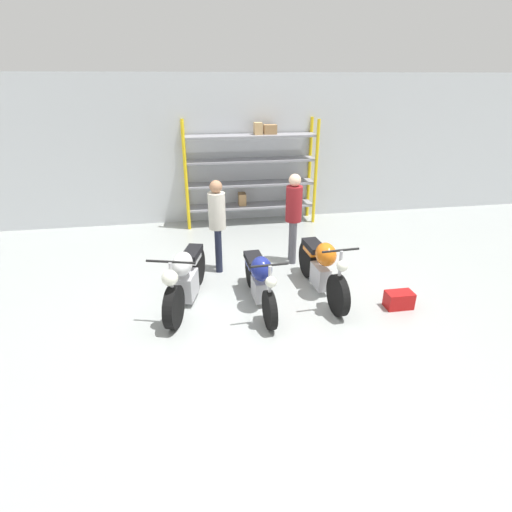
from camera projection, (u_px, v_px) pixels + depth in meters
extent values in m
plane|color=#9EA3A0|center=(260.00, 303.00, 6.71)|extent=(30.00, 30.00, 0.00)
cube|color=silver|center=(229.00, 150.00, 10.03)|extent=(30.00, 0.08, 3.60)
cylinder|color=yellow|center=(186.00, 178.00, 9.50)|extent=(0.08, 0.08, 2.58)
cylinder|color=yellow|center=(316.00, 173.00, 9.99)|extent=(0.08, 0.08, 2.58)
cylinder|color=yellow|center=(186.00, 173.00, 9.99)|extent=(0.08, 0.08, 2.58)
cylinder|color=yellow|center=(309.00, 169.00, 10.48)|extent=(0.08, 0.08, 2.58)
cube|color=gray|center=(251.00, 206.00, 10.34)|extent=(3.22, 0.55, 0.05)
cube|color=gray|center=(251.00, 184.00, 10.10)|extent=(3.22, 0.55, 0.05)
cube|color=gray|center=(251.00, 160.00, 9.86)|extent=(3.22, 0.55, 0.05)
cube|color=gray|center=(251.00, 136.00, 9.62)|extent=(3.22, 0.55, 0.05)
cube|color=#A87F51|center=(270.00, 129.00, 9.71)|extent=(0.33, 0.27, 0.22)
cube|color=tan|center=(258.00, 128.00, 9.63)|extent=(0.19, 0.25, 0.28)
cube|color=silver|center=(295.00, 198.00, 10.48)|extent=(0.27, 0.29, 0.22)
cube|color=#A87F51|center=(242.00, 199.00, 10.28)|extent=(0.19, 0.31, 0.30)
cylinder|color=black|center=(174.00, 307.00, 5.97)|extent=(0.33, 0.68, 0.66)
cylinder|color=black|center=(197.00, 267.00, 7.25)|extent=(0.33, 0.68, 0.66)
cube|color=#ADADB2|center=(187.00, 285.00, 6.67)|extent=(0.40, 0.57, 0.43)
ellipsoid|color=silver|center=(182.00, 264.00, 6.32)|extent=(0.44, 0.58, 0.36)
cube|color=black|center=(192.00, 253.00, 6.86)|extent=(0.41, 0.64, 0.10)
cube|color=silver|center=(192.00, 257.00, 6.90)|extent=(0.32, 0.46, 0.12)
cylinder|color=#ADADB2|center=(172.00, 285.00, 5.84)|extent=(0.06, 0.06, 0.72)
sphere|color=silver|center=(170.00, 278.00, 5.72)|extent=(0.24, 0.24, 0.24)
cylinder|color=black|center=(171.00, 262.00, 5.72)|extent=(0.71, 0.24, 0.04)
cylinder|color=black|center=(270.00, 310.00, 5.96)|extent=(0.14, 0.61, 0.60)
cylinder|color=black|center=(251.00, 271.00, 7.16)|extent=(0.14, 0.61, 0.60)
cube|color=#ADADB2|center=(259.00, 289.00, 6.62)|extent=(0.21, 0.43, 0.35)
ellipsoid|color=navy|center=(261.00, 269.00, 6.28)|extent=(0.36, 0.45, 0.40)
cube|color=black|center=(254.00, 259.00, 6.76)|extent=(0.31, 0.57, 0.10)
cube|color=navy|center=(254.00, 263.00, 6.84)|extent=(0.26, 0.40, 0.12)
cylinder|color=#ADADB2|center=(270.00, 288.00, 5.83)|extent=(0.05, 0.05, 0.72)
sphere|color=silver|center=(271.00, 282.00, 5.71)|extent=(0.17, 0.17, 0.17)
cylinder|color=black|center=(270.00, 265.00, 5.71)|extent=(0.56, 0.06, 0.04)
cylinder|color=black|center=(338.00, 295.00, 6.29)|extent=(0.16, 0.68, 0.67)
cylinder|color=black|center=(307.00, 259.00, 7.53)|extent=(0.16, 0.68, 0.67)
cube|color=#ADADB2|center=(320.00, 276.00, 6.97)|extent=(0.24, 0.48, 0.39)
ellipsoid|color=orange|center=(326.00, 254.00, 6.62)|extent=(0.36, 0.47, 0.39)
cube|color=black|center=(314.00, 246.00, 7.12)|extent=(0.31, 0.60, 0.10)
cube|color=orange|center=(313.00, 249.00, 7.19)|extent=(0.26, 0.42, 0.12)
cylinder|color=#ADADB2|center=(339.00, 273.00, 6.15)|extent=(0.05, 0.05, 0.75)
sphere|color=silver|center=(342.00, 266.00, 6.02)|extent=(0.17, 0.17, 0.17)
cylinder|color=black|center=(341.00, 250.00, 6.02)|extent=(0.60, 0.07, 0.04)
cylinder|color=#1E2338|center=(218.00, 248.00, 7.81)|extent=(0.13, 0.13, 0.87)
cylinder|color=#1E2338|center=(219.00, 251.00, 7.65)|extent=(0.13, 0.13, 0.87)
cylinder|color=beige|center=(217.00, 211.00, 7.41)|extent=(0.33, 0.33, 0.69)
sphere|color=#9E7051|center=(216.00, 187.00, 7.22)|extent=(0.23, 0.23, 0.23)
cylinder|color=#595960|center=(292.00, 240.00, 8.16)|extent=(0.13, 0.13, 0.88)
cylinder|color=#595960|center=(293.00, 243.00, 8.00)|extent=(0.13, 0.13, 0.88)
cylinder|color=maroon|center=(294.00, 204.00, 7.76)|extent=(0.35, 0.35, 0.70)
sphere|color=beige|center=(295.00, 180.00, 7.57)|extent=(0.24, 0.24, 0.24)
cube|color=red|center=(399.00, 300.00, 6.54)|extent=(0.44, 0.26, 0.28)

